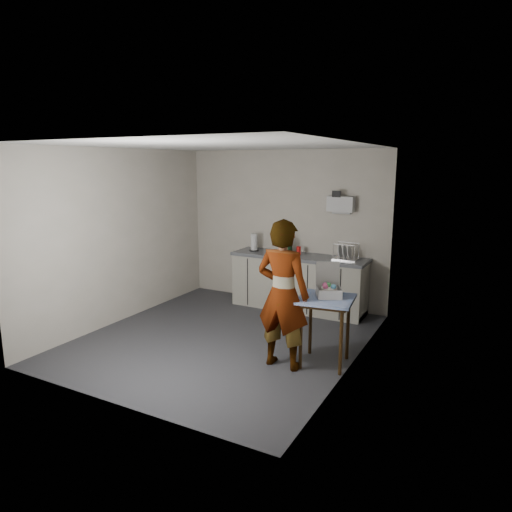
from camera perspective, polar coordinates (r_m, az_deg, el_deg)
The scene contains 15 objects.
ground at distance 6.42m, azimuth -4.08°, elevation -10.23°, with size 4.00×4.00×0.00m, color #2C2C32.
wall_back at distance 7.80m, azimuth 3.57°, elevation 3.56°, with size 3.60×0.02×2.60m, color #BCB5A4.
wall_right at distance 5.34m, azimuth 12.21°, elevation -0.38°, with size 0.02×4.00×2.60m, color #BCB5A4.
wall_left at distance 7.17m, azimuth -16.46°, elevation 2.40°, with size 0.02×4.00×2.60m, color #BCB5A4.
ceiling at distance 5.97m, azimuth -4.45°, elevation 13.57°, with size 3.60×4.00×0.01m, color white.
kitchen_counter at distance 7.55m, azimuth 5.34°, elevation -3.50°, with size 2.24×0.62×0.91m.
wall_shelf at distance 7.33m, azimuth 10.55°, elevation 6.39°, with size 0.42×0.18×0.37m.
side_table at distance 5.47m, azimuth 8.70°, elevation -6.26°, with size 0.71×0.71×0.82m.
standing_man at distance 5.32m, azimuth 3.37°, elevation -4.83°, with size 0.65×0.42×1.77m, color #B2A593.
soap_bottle at distance 7.49m, azimuth 4.12°, elevation 1.50°, with size 0.13×0.13×0.34m, color black.
soda_can at distance 7.47m, azimuth 5.35°, elevation 0.68°, with size 0.07×0.07×0.14m, color red.
dark_bottle at distance 7.51m, azimuth 3.37°, elevation 1.18°, with size 0.07×0.07×0.25m, color black.
paper_towel at distance 7.77m, azimuth -0.25°, elevation 1.67°, with size 0.16×0.16×0.29m.
dish_rack at distance 7.21m, azimuth 11.11°, elevation 0.04°, with size 0.37×0.28×0.26m.
bakery_box at distance 5.48m, azimuth 9.06°, elevation -4.12°, with size 0.38×0.39×0.39m.
Camera 1 is at (3.19, -5.04, 2.38)m, focal length 32.00 mm.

